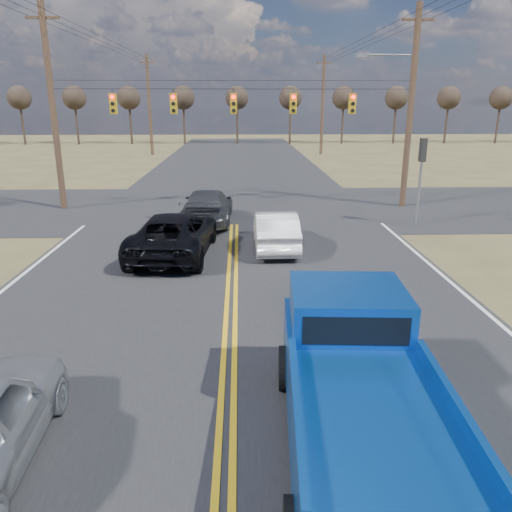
{
  "coord_description": "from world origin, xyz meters",
  "views": [
    {
      "loc": [
        0.27,
        -8.17,
        5.39
      ],
      "look_at": [
        0.68,
        4.37,
        1.5
      ],
      "focal_mm": 35.0,
      "sensor_mm": 36.0,
      "label": 1
    }
  ],
  "objects_px": {
    "pickup_truck": "(358,389)",
    "white_car_queue": "(275,230)",
    "black_suv": "(174,234)",
    "dgrey_car_queue": "(208,206)"
  },
  "relations": [
    {
      "from": "pickup_truck",
      "to": "white_car_queue",
      "type": "height_order",
      "value": "pickup_truck"
    },
    {
      "from": "black_suv",
      "to": "white_car_queue",
      "type": "distance_m",
      "value": 3.82
    },
    {
      "from": "pickup_truck",
      "to": "black_suv",
      "type": "xyz_separation_m",
      "value": [
        -4.23,
        10.84,
        -0.3
      ]
    },
    {
      "from": "white_car_queue",
      "to": "black_suv",
      "type": "bearing_deg",
      "value": 11.16
    },
    {
      "from": "black_suv",
      "to": "white_car_queue",
      "type": "relative_size",
      "value": 1.28
    },
    {
      "from": "black_suv",
      "to": "dgrey_car_queue",
      "type": "distance_m",
      "value": 5.15
    },
    {
      "from": "black_suv",
      "to": "white_car_queue",
      "type": "bearing_deg",
      "value": -164.42
    },
    {
      "from": "white_car_queue",
      "to": "dgrey_car_queue",
      "type": "height_order",
      "value": "dgrey_car_queue"
    },
    {
      "from": "black_suv",
      "to": "dgrey_car_queue",
      "type": "bearing_deg",
      "value": -96.03
    },
    {
      "from": "pickup_truck",
      "to": "black_suv",
      "type": "bearing_deg",
      "value": 114.85
    }
  ]
}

